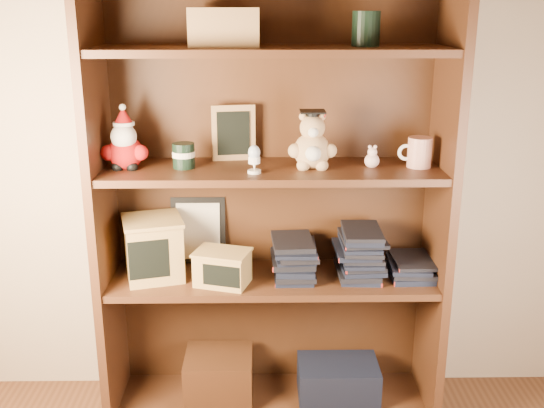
{
  "coord_description": "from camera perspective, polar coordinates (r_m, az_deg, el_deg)",
  "views": [
    {
      "loc": [
        -0.19,
        -0.79,
        1.47
      ],
      "look_at": [
        -0.16,
        1.3,
        0.82
      ],
      "focal_mm": 42.0,
      "sensor_mm": 36.0,
      "label": 1
    }
  ],
  "objects": [
    {
      "name": "teacher_mug",
      "position": [
        2.21,
        13.02,
        4.54
      ],
      "size": [
        0.12,
        0.08,
        0.1
      ],
      "color": "silver",
      "rests_on": "shelf_upper"
    },
    {
      "name": "treats_box",
      "position": [
        2.28,
        -10.58,
        -3.87
      ],
      "size": [
        0.25,
        0.25,
        0.22
      ],
      "color": "tan",
      "rests_on": "shelf_lower"
    },
    {
      "name": "pencils_box",
      "position": [
        2.21,
        -4.46,
        -5.68
      ],
      "size": [
        0.22,
        0.18,
        0.12
      ],
      "color": "tan",
      "rests_on": "shelf_lower"
    },
    {
      "name": "grad_teddy_bear",
      "position": [
        2.15,
        3.62,
        5.22
      ],
      "size": [
        0.16,
        0.14,
        0.2
      ],
      "color": "tan",
      "rests_on": "shelf_upper"
    },
    {
      "name": "book_stack_right",
      "position": [
        2.34,
        12.39,
        -5.52
      ],
      "size": [
        0.14,
        0.2,
        0.06
      ],
      "color": "black",
      "rests_on": "shelf_lower"
    },
    {
      "name": "certificate_frame",
      "position": [
        2.39,
        -6.61,
        -2.35
      ],
      "size": [
        0.2,
        0.05,
        0.25
      ],
      "color": "black",
      "rests_on": "shelf_lower"
    },
    {
      "name": "shelf_lower",
      "position": [
        2.3,
        0.0,
        -6.74
      ],
      "size": [
        1.14,
        0.33,
        0.02
      ],
      "color": "#442513",
      "rests_on": "ground"
    },
    {
      "name": "book_stack_mid",
      "position": [
        2.28,
        7.85,
        -4.14
      ],
      "size": [
        0.14,
        0.2,
        0.19
      ],
      "color": "black",
      "rests_on": "shelf_lower"
    },
    {
      "name": "santa_plush",
      "position": [
        2.19,
        -13.06,
        5.2
      ],
      "size": [
        0.16,
        0.12,
        0.23
      ],
      "color": "#A50F0F",
      "rests_on": "shelf_upper"
    },
    {
      "name": "room_envelope",
      "position": [
        0.82,
        13.04,
        12.61
      ],
      "size": [
        3.04,
        3.04,
        2.51
      ],
      "color": "#502F1B",
      "rests_on": "ground"
    },
    {
      "name": "pink_figurine",
      "position": [
        2.19,
        8.95,
        4.04
      ],
      "size": [
        0.05,
        0.05,
        0.08
      ],
      "color": "beige",
      "rests_on": "shelf_upper"
    },
    {
      "name": "shelf_upper",
      "position": [
        2.17,
        0.0,
        2.97
      ],
      "size": [
        1.14,
        0.33,
        0.02
      ],
      "color": "#442513",
      "rests_on": "ground"
    },
    {
      "name": "bookcase",
      "position": [
        2.26,
        -0.08,
        -0.62
      ],
      "size": [
        1.2,
        0.35,
        1.6
      ],
      "color": "#442513",
      "rests_on": "ground"
    },
    {
      "name": "book_stack_left",
      "position": [
        2.27,
        1.98,
        -4.96
      ],
      "size": [
        0.14,
        0.2,
        0.13
      ],
      "color": "black",
      "rests_on": "shelf_lower"
    },
    {
      "name": "teachers_tin",
      "position": [
        2.17,
        -7.92,
        4.35
      ],
      "size": [
        0.08,
        0.08,
        0.09
      ],
      "color": "black",
      "rests_on": "shelf_upper"
    },
    {
      "name": "chalkboard_plaque",
      "position": [
        2.26,
        -3.46,
        6.32
      ],
      "size": [
        0.15,
        0.09,
        0.2
      ],
      "color": "#9E7547",
      "rests_on": "shelf_upper"
    },
    {
      "name": "egg_cup",
      "position": [
        2.08,
        -1.61,
        4.13
      ],
      "size": [
        0.04,
        0.04,
        0.09
      ],
      "color": "white",
      "rests_on": "shelf_upper"
    }
  ]
}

